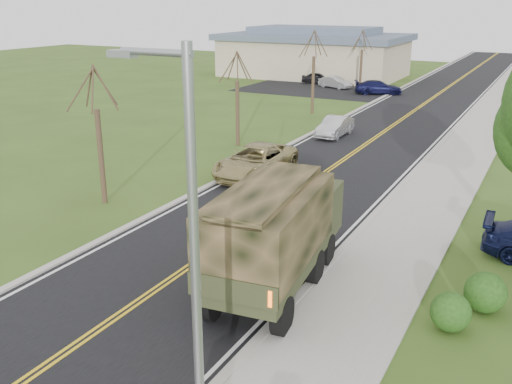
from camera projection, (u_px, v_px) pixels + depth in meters
The scene contains 17 objects.
ground at pixel (42, 369), 13.99m from camera, with size 160.00×160.00×0.00m, color #334B19.
road at pixel (418, 109), 47.47m from camera, with size 8.00×120.00×0.01m, color black.
curb_right at pixel (470, 112), 45.61m from camera, with size 0.30×120.00×0.12m, color #9E998E.
sidewalk_right at pixel (493, 114), 44.84m from camera, with size 3.20×120.00×0.10m, color #9E998E.
curb_left at pixel (369, 104), 49.30m from camera, with size 0.30×120.00×0.10m, color #9E998E.
street_light at pixel (190, 250), 9.98m from camera, with size 1.65×0.22×8.00m.
bare_tree_a at pixel (100, 145), 24.63m from camera, with size 1.93×2.26×6.08m.
bare_tree_b at pixel (237, 106), 34.72m from camera, with size 1.83×2.14×5.73m.
bare_tree_c at pixel (313, 78), 44.67m from camera, with size 2.04×2.39×6.42m.
bare_tree_d at pixel (361, 66), 54.79m from camera, with size 1.88×2.20×5.91m.
commercial_building at pixel (314, 53), 67.08m from camera, with size 25.50×21.50×5.65m.
military_truck at pixel (276, 228), 17.30m from camera, with size 3.22×7.29×3.53m.
suv_champagne at pixel (256, 161), 29.16m from camera, with size 2.61×5.65×1.57m, color tan.
sedan_silver at pixel (335, 127), 37.68m from camera, with size 1.36×3.90×1.29m, color #B7B7BC.
lot_car_dark at pixel (318, 78), 61.39m from camera, with size 1.43×3.56×1.21m, color black.
lot_car_silver at pixel (335, 82), 58.34m from camera, with size 1.24×3.57×1.18m, color #ABABB0.
lot_car_navy at pixel (378, 87), 54.58m from camera, with size 1.82×4.49×1.30m, color black.
Camera 1 is at (10.20, -8.02, 8.60)m, focal length 40.00 mm.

